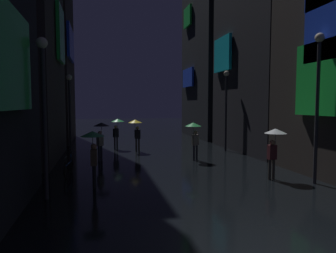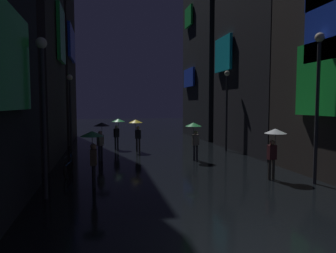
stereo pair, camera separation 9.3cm
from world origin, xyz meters
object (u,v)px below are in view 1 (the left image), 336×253
Objects in this scene: pedestrian_near_crossing_green at (117,125)px; streetlamp_left_far at (70,104)px; pedestrian_midstreet_left_green at (93,143)px; streetlamp_right_far at (226,101)px; pedestrian_far_right_green at (194,131)px; pedestrian_midstreet_centre_yellow at (136,126)px; streetlamp_left_near at (44,99)px; streetlamp_right_near at (318,91)px; bicycle_parked_at_storefront at (69,167)px; pedestrian_foreground_left_clear at (274,139)px; pedestrian_foreground_right_black at (101,131)px.

streetlamp_left_far is (-2.96, -1.65, 1.47)m from pedestrian_near_crossing_green.
streetlamp_right_far reaches higher than pedestrian_midstreet_left_green.
pedestrian_midstreet_centre_yellow is at bearing 125.43° from pedestrian_far_right_green.
pedestrian_midstreet_left_green is 0.40× the size of streetlamp_left_near.
streetlamp_left_far is (0.00, 8.94, -0.17)m from streetlamp_left_near.
streetlamp_left_near is at bearing 178.12° from streetlamp_right_near.
pedestrian_midstreet_left_green is 0.36× the size of streetlamp_right_near.
bicycle_parked_at_storefront is at bearing 117.69° from pedestrian_midstreet_left_green.
pedestrian_foreground_left_clear is (5.85, -9.94, 0.00)m from pedestrian_near_crossing_green.
streetlamp_left_far is (-10.00, 9.27, -0.49)m from streetlamp_right_near.
pedestrian_foreground_left_clear is 0.36× the size of streetlamp_right_near.
pedestrian_midstreet_centre_yellow is (-2.74, 3.85, 0.00)m from pedestrian_far_right_green.
pedestrian_foreground_right_black is 0.43× the size of streetlamp_left_far.
streetlamp_right_near reaches higher than streetlamp_left_far.
pedestrian_far_right_green is at bearing 38.18° from pedestrian_midstreet_left_green.
streetlamp_left_far is (-8.80, 8.30, 1.47)m from pedestrian_foreground_left_clear.
streetlamp_left_near is at bearing -97.09° from bicycle_parked_at_storefront.
streetlamp_left_far is (-1.50, 7.80, 1.47)m from pedestrian_midstreet_left_green.
streetlamp_left_near is (-4.09, -9.18, 1.64)m from pedestrian_midstreet_centre_yellow.
streetlamp_right_near is at bearing -9.81° from pedestrian_midstreet_left_green.
pedestrian_foreground_left_clear is 8.98m from streetlamp_left_near.
streetlamp_right_far reaches higher than streetlamp_left_near.
streetlamp_right_far is (5.91, -0.97, 1.68)m from pedestrian_midstreet_centre_yellow.
pedestrian_far_right_green is at bearing -27.88° from streetlamp_left_far.
streetlamp_left_near is at bearing -140.61° from streetlamp_right_far.
streetlamp_right_far reaches higher than streetlamp_left_far.
pedestrian_foreground_right_black is 10.83m from streetlamp_right_near.
streetlamp_left_far reaches higher than pedestrian_far_right_green.
pedestrian_far_right_green is 1.00× the size of pedestrian_midstreet_centre_yellow.
streetlamp_left_near is (-0.40, -3.23, 2.92)m from bicycle_parked_at_storefront.
pedestrian_foreground_right_black is at bearing -105.40° from pedestrian_near_crossing_green.
streetlamp_left_far is (-6.83, 3.61, 1.47)m from pedestrian_far_right_green.
streetlamp_right_far reaches higher than pedestrian_foreground_right_black.
pedestrian_midstreet_left_green and pedestrian_foreground_left_clear have the same top height.
pedestrian_far_right_green is 0.40× the size of streetlamp_right_far.
pedestrian_foreground_right_black is at bearing 139.91° from pedestrian_foreground_left_clear.
streetlamp_right_far is (10.00, 8.21, 0.04)m from streetlamp_left_near.
pedestrian_midstreet_left_green is 1.00× the size of pedestrian_midstreet_centre_yellow.
pedestrian_foreground_right_black is (0.33, 5.37, 0.00)m from pedestrian_midstreet_left_green.
pedestrian_midstreet_left_green is 8.08m from streetlamp_left_far.
bicycle_parked_at_storefront is 6.35m from streetlamp_left_far.
pedestrian_midstreet_centre_yellow and pedestrian_foreground_right_black have the same top height.
pedestrian_near_crossing_green is 6.53m from pedestrian_far_right_green.
pedestrian_foreground_right_black is 0.40× the size of streetlamp_left_near.
bicycle_parked_at_storefront is (-3.69, -5.95, -1.28)m from pedestrian_midstreet_centre_yellow.
pedestrian_near_crossing_green is 0.40× the size of streetlamp_right_far.
pedestrian_far_right_green is 1.00× the size of pedestrian_foreground_left_clear.
streetlamp_left_far reaches higher than pedestrian_midstreet_left_green.
pedestrian_foreground_left_clear is at bearing -98.99° from streetlamp_right_far.
pedestrian_far_right_green is 0.40× the size of streetlamp_left_near.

